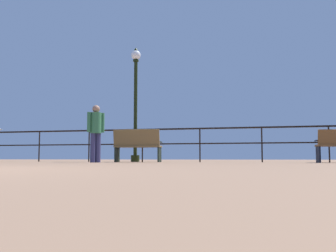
{
  "coord_description": "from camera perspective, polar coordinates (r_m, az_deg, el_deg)",
  "views": [
    {
      "loc": [
        3.78,
        -2.82,
        0.12
      ],
      "look_at": [
        0.98,
        8.46,
        1.1
      ],
      "focal_mm": 40.81,
      "sensor_mm": 36.0,
      "label": 1
    }
  ],
  "objects": [
    {
      "name": "bench_near_left",
      "position": [
        11.64,
        -4.59,
        -2.77
      ],
      "size": [
        1.45,
        0.77,
        0.98
      ],
      "color": "brown",
      "rests_on": "ground_plane"
    },
    {
      "name": "pier_railing",
      "position": [
        12.38,
        -3.84,
        -1.74
      ],
      "size": [
        18.83,
        0.05,
        1.07
      ],
      "color": "black",
      "rests_on": "ground_plane"
    },
    {
      "name": "person_by_bench",
      "position": [
        10.97,
        -10.74,
        -0.51
      ],
      "size": [
        0.38,
        0.42,
        1.62
      ],
      "color": "navy",
      "rests_on": "ground_plane"
    },
    {
      "name": "lamppost_center",
      "position": [
        12.96,
        -4.86,
        4.45
      ],
      "size": [
        0.33,
        0.33,
        3.89
      ],
      "color": "black",
      "rests_on": "ground_plane"
    }
  ]
}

